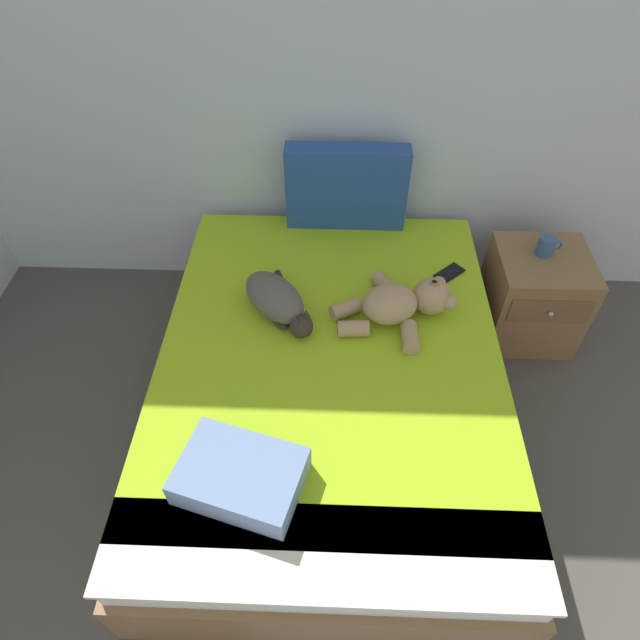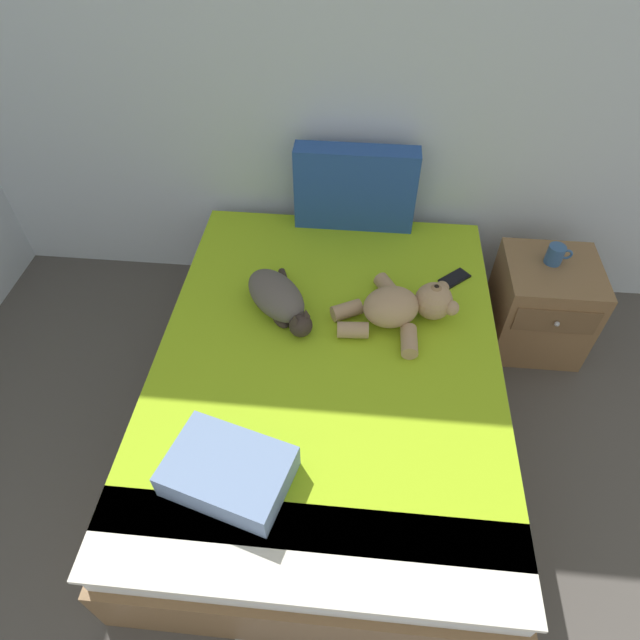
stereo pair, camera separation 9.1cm
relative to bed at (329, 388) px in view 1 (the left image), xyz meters
The scene contains 9 objects.
wall_back 1.46m from the bed, 79.52° to the left, with size 4.37×0.06×2.48m, color silver.
bed is the anchor object (origin of this frame).
patterned_cushion 0.99m from the bed, 86.31° to the left, with size 0.60×0.12×0.42m.
cat 0.45m from the bed, 136.59° to the left, with size 0.37×0.42×0.15m.
teddy_bear 0.49m from the bed, 36.35° to the left, with size 0.54×0.46×0.17m.
cell_phone 0.78m from the bed, 42.10° to the left, with size 0.16×0.15×0.01m.
throw_pillow 0.72m from the bed, 115.78° to the right, with size 0.40×0.28×0.11m, color #728CB7.
nightstand 1.20m from the bed, 30.42° to the left, with size 0.45×0.46×0.50m.
mug 1.25m from the bed, 32.33° to the left, with size 0.12×0.08×0.09m.
Camera 1 is at (1.94, 1.91, 2.19)m, focal length 30.18 mm.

